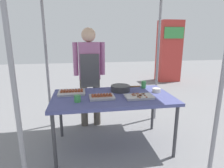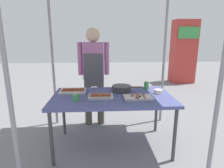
% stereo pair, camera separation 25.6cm
% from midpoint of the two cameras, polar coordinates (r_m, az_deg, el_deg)
% --- Properties ---
extents(ground_plane, '(18.00, 18.00, 0.00)m').
position_cam_midpoint_polar(ground_plane, '(2.87, 2.75, -17.99)').
color(ground_plane, slate).
extents(stall_table, '(1.60, 0.90, 0.75)m').
position_cam_midpoint_polar(stall_table, '(2.57, 2.93, -4.69)').
color(stall_table, '#4C518C').
rests_on(stall_table, ground).
extents(tray_grilled_sausages, '(0.32, 0.23, 0.05)m').
position_cam_midpoint_polar(tray_grilled_sausages, '(2.45, -0.45, -3.77)').
color(tray_grilled_sausages, '#ADADB2').
rests_on(tray_grilled_sausages, stall_table).
extents(tray_meat_skewers, '(0.36, 0.22, 0.04)m').
position_cam_midpoint_polar(tray_meat_skewers, '(2.47, 10.81, -4.05)').
color(tray_meat_skewers, '#ADADB2').
rests_on(tray_meat_skewers, stall_table).
extents(tray_pork_links, '(0.37, 0.29, 0.06)m').
position_cam_midpoint_polar(tray_pork_links, '(2.72, -8.98, -2.14)').
color(tray_pork_links, '#ADADB2').
rests_on(tray_pork_links, stall_table).
extents(cooking_wok, '(0.44, 0.28, 0.08)m').
position_cam_midpoint_polar(cooking_wok, '(2.76, 5.61, -1.31)').
color(cooking_wok, '#38383A').
rests_on(cooking_wok, stall_table).
extents(condiment_bowl, '(0.12, 0.12, 0.06)m').
position_cam_midpoint_polar(condiment_bowl, '(2.75, 16.31, -2.23)').
color(condiment_bowl, silver).
rests_on(condiment_bowl, stall_table).
extents(drink_cup_near_edge, '(0.08, 0.08, 0.08)m').
position_cam_midpoint_polar(drink_cup_near_edge, '(2.37, -7.80, -4.07)').
color(drink_cup_near_edge, '#3F994C').
rests_on(drink_cup_near_edge, stall_table).
extents(drink_cup_by_wok, '(0.07, 0.07, 0.11)m').
position_cam_midpoint_polar(drink_cup_by_wok, '(2.93, 12.76, -0.45)').
color(drink_cup_by_wok, '#3F994C').
rests_on(drink_cup_by_wok, stall_table).
extents(vendor_woman, '(0.52, 0.23, 1.66)m').
position_cam_midpoint_polar(vendor_woman, '(3.19, -3.24, 4.40)').
color(vendor_woman, '#595147').
rests_on(vendor_woman, ground).
extents(neighbor_stall_left, '(0.74, 0.56, 2.05)m').
position_cam_midpoint_polar(neighbor_stall_left, '(6.88, 21.62, 8.99)').
color(neighbor_stall_left, '#BF3833').
rests_on(neighbor_stall_left, ground).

